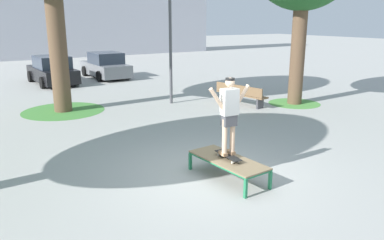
# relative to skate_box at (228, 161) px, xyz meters

# --- Properties ---
(ground_plane) EXTENTS (120.00, 120.00, 0.00)m
(ground_plane) POSITION_rel_skate_box_xyz_m (-0.16, 0.42, -0.41)
(ground_plane) COLOR #A8A8A3
(skate_box) EXTENTS (0.91, 1.96, 0.46)m
(skate_box) POSITION_rel_skate_box_xyz_m (0.00, 0.00, 0.00)
(skate_box) COLOR #237A4C
(skate_box) RESTS_ON ground
(skateboard) EXTENTS (0.25, 0.81, 0.09)m
(skateboard) POSITION_rel_skate_box_xyz_m (-0.00, 0.00, 0.12)
(skateboard) COLOR black
(skateboard) RESTS_ON skate_box
(skater) EXTENTS (1.00, 0.30, 1.69)m
(skater) POSITION_rel_skate_box_xyz_m (0.00, 0.00, 1.12)
(skater) COLOR beige
(skater) RESTS_ON skateboard
(grass_patch_near_right) EXTENTS (2.11, 2.11, 0.01)m
(grass_patch_near_right) POSITION_rel_skate_box_xyz_m (7.01, 4.74, -0.41)
(grass_patch_near_right) COLOR #519342
(grass_patch_near_right) RESTS_ON ground
(grass_patch_mid_back) EXTENTS (3.08, 3.08, 0.01)m
(grass_patch_mid_back) POSITION_rel_skate_box_xyz_m (-1.52, 8.43, -0.41)
(grass_patch_mid_back) COLOR #47893D
(grass_patch_mid_back) RESTS_ON ground
(car_black) EXTENTS (2.11, 4.29, 1.50)m
(car_black) POSITION_rel_skate_box_xyz_m (-0.43, 15.19, 0.28)
(car_black) COLOR black
(car_black) RESTS_ON ground
(car_grey) EXTENTS (2.00, 4.24, 1.50)m
(car_grey) POSITION_rel_skate_box_xyz_m (2.76, 15.81, 0.28)
(car_grey) COLOR slate
(car_grey) RESTS_ON ground
(park_bench) EXTENTS (0.88, 2.44, 0.83)m
(park_bench) POSITION_rel_skate_box_xyz_m (4.93, 5.73, 0.03)
(park_bench) COLOR brown
(park_bench) RESTS_ON ground
(light_post) EXTENTS (0.36, 0.36, 5.83)m
(light_post) POSITION_rel_skate_box_xyz_m (2.67, 7.49, 3.41)
(light_post) COLOR #4C4C51
(light_post) RESTS_ON ground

